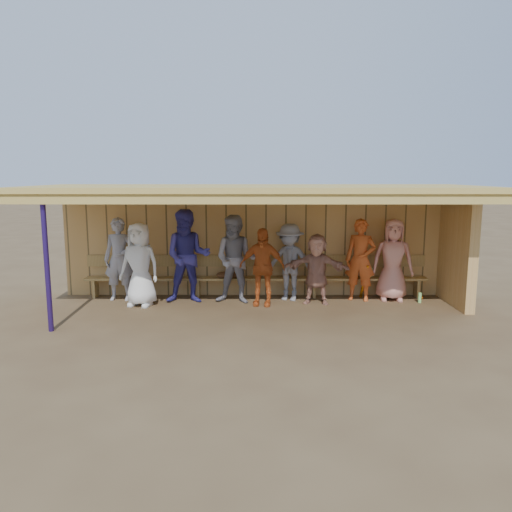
{
  "coord_description": "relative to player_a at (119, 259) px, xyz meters",
  "views": [
    {
      "loc": [
        0.01,
        -9.83,
        2.73
      ],
      "look_at": [
        0.0,
        0.35,
        1.05
      ],
      "focal_mm": 35.0,
      "sensor_mm": 36.0,
      "label": 1
    }
  ],
  "objects": [
    {
      "name": "player_h",
      "position": [
        5.93,
        0.0,
        -0.01
      ],
      "size": [
        0.94,
        0.68,
        1.78
      ],
      "primitive_type": "imported",
      "rotation": [
        0.0,
        0.0,
        -0.13
      ],
      "color": "tan",
      "rests_on": "ground"
    },
    {
      "name": "player_e",
      "position": [
        3.69,
        0.0,
        -0.07
      ],
      "size": [
        1.23,
        0.95,
        1.68
      ],
      "primitive_type": "imported",
      "rotation": [
        0.0,
        0.0,
        -0.34
      ],
      "color": "gray",
      "rests_on": "ground"
    },
    {
      "name": "bench",
      "position": [
        2.96,
        0.31,
        -0.38
      ],
      "size": [
        7.6,
        0.34,
        0.93
      ],
      "color": "tan",
      "rests_on": "ground"
    },
    {
      "name": "player_c",
      "position": [
        1.51,
        -0.2,
        0.09
      ],
      "size": [
        1.0,
        0.79,
        2.0
      ],
      "primitive_type": "imported",
      "rotation": [
        0.0,
        0.0,
        0.03
      ],
      "color": "#3C3798",
      "rests_on": "ground"
    },
    {
      "name": "player_b",
      "position": [
        0.55,
        -0.47,
        -0.03
      ],
      "size": [
        0.96,
        0.75,
        1.75
      ],
      "primitive_type": "imported",
      "rotation": [
        0.0,
        0.0,
        -0.25
      ],
      "color": "white",
      "rests_on": "ground"
    },
    {
      "name": "player_g",
      "position": [
        5.23,
        0.0,
        -0.01
      ],
      "size": [
        0.75,
        0.61,
        1.78
      ],
      "primitive_type": "imported",
      "rotation": [
        0.0,
        0.0,
        -0.33
      ],
      "color": "#D05521",
      "rests_on": "ground"
    },
    {
      "name": "player_f",
      "position": [
        4.24,
        -0.3,
        -0.16
      ],
      "size": [
        1.44,
        0.71,
        1.49
      ],
      "primitive_type": "imported",
      "rotation": [
        0.0,
        0.0,
        -0.2
      ],
      "color": "tan",
      "rests_on": "ground"
    },
    {
      "name": "player_extra",
      "position": [
        2.54,
        -0.23,
        0.04
      ],
      "size": [
        1.03,
        0.87,
        1.88
      ],
      "primitive_type": "imported",
      "rotation": [
        0.0,
        0.0,
        -0.19
      ],
      "color": "gray",
      "rests_on": "ground"
    },
    {
      "name": "dugout_structure",
      "position": [
        3.35,
        -0.12,
        0.79
      ],
      "size": [
        8.8,
        3.2,
        2.5
      ],
      "color": "tan",
      "rests_on": "ground"
    },
    {
      "name": "player_a",
      "position": [
        0.0,
        0.0,
        0.0
      ],
      "size": [
        0.67,
        0.45,
        1.81
      ],
      "primitive_type": "imported",
      "rotation": [
        0.0,
        0.0,
        -0.03
      ],
      "color": "#9C9AA3",
      "rests_on": "ground"
    },
    {
      "name": "player_d",
      "position": [
        3.09,
        -0.43,
        -0.09
      ],
      "size": [
        1.01,
        0.57,
        1.63
      ],
      "primitive_type": "imported",
      "rotation": [
        0.0,
        0.0,
        -0.19
      ],
      "color": "#CC5A20",
      "rests_on": "ground"
    },
    {
      "name": "dugout_equipment",
      "position": [
        2.36,
        0.18,
        -0.41
      ],
      "size": [
        6.7,
        0.62,
        0.8
      ],
      "color": "orange",
      "rests_on": "ground"
    },
    {
      "name": "ground",
      "position": [
        2.96,
        -0.81,
        -0.9
      ],
      "size": [
        90.0,
        90.0,
        0.0
      ],
      "primitive_type": "plane",
      "color": "brown",
      "rests_on": "ground"
    }
  ]
}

